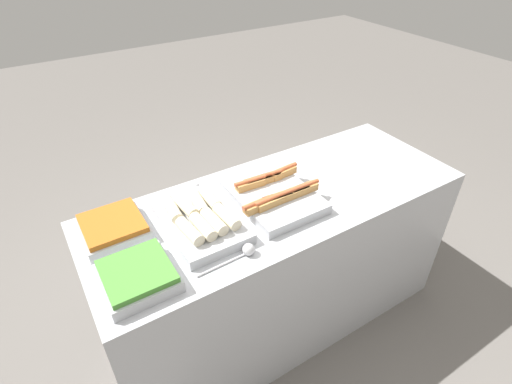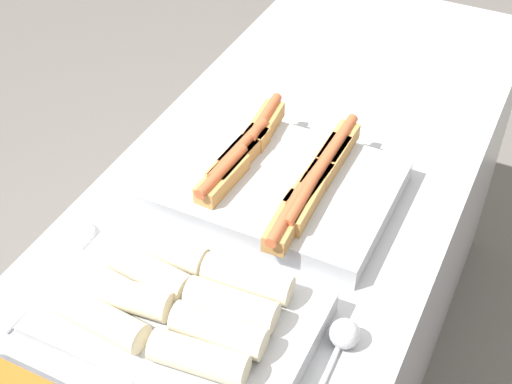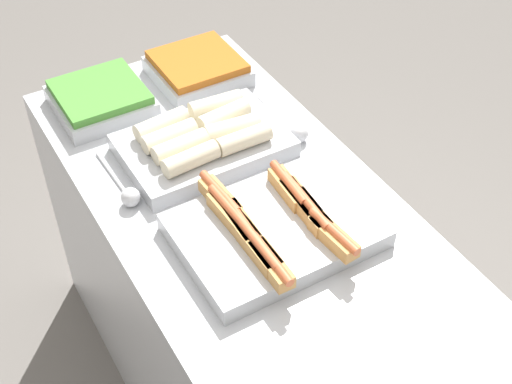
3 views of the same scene
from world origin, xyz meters
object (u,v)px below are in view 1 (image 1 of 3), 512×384
(tray_hotdogs, at_px, (273,194))
(tray_side_front, at_px, (138,276))
(tray_wraps, at_px, (200,219))
(serving_spoon_near, at_px, (245,251))
(serving_spoon_far, at_px, (191,189))
(tray_side_back, at_px, (113,228))

(tray_hotdogs, distance_m, tray_side_front, 0.74)
(tray_wraps, distance_m, serving_spoon_near, 0.27)
(tray_side_front, height_order, serving_spoon_near, tray_side_front)
(tray_wraps, bearing_deg, tray_hotdogs, -0.30)
(tray_hotdogs, relative_size, tray_side_front, 1.76)
(tray_hotdogs, bearing_deg, serving_spoon_far, 139.58)
(tray_hotdogs, distance_m, tray_side_back, 0.73)
(serving_spoon_near, height_order, serving_spoon_far, same)
(serving_spoon_near, bearing_deg, serving_spoon_far, 90.11)
(serving_spoon_near, bearing_deg, tray_wraps, 106.09)
(tray_hotdogs, bearing_deg, serving_spoon_near, -140.01)
(tray_hotdogs, bearing_deg, tray_wraps, 179.70)
(tray_wraps, distance_m, tray_side_back, 0.37)
(tray_hotdogs, xyz_separation_m, tray_wraps, (-0.38, 0.00, 0.00))
(tray_hotdogs, height_order, tray_side_back, tray_hotdogs)
(tray_wraps, xyz_separation_m, serving_spoon_near, (0.07, -0.26, -0.02))
(tray_side_back, height_order, serving_spoon_near, tray_side_back)
(tray_wraps, bearing_deg, serving_spoon_far, 74.17)
(tray_side_front, bearing_deg, tray_wraps, 26.67)
(tray_hotdogs, xyz_separation_m, serving_spoon_far, (-0.31, 0.26, -0.01))
(serving_spoon_near, relative_size, serving_spoon_far, 1.01)
(serving_spoon_far, bearing_deg, tray_wraps, -105.83)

